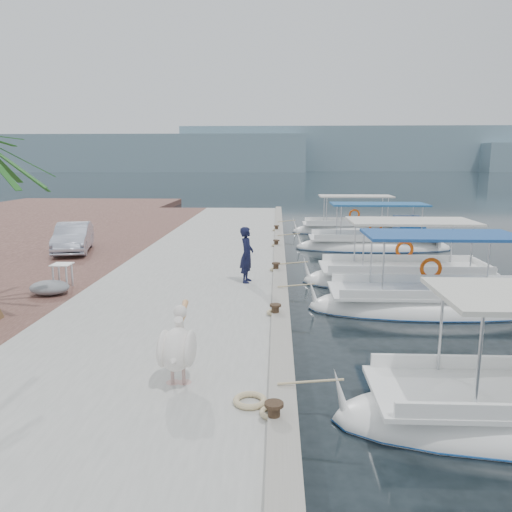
# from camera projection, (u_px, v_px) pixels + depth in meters

# --- Properties ---
(ground) EXTENTS (400.00, 400.00, 0.00)m
(ground) POSITION_uv_depth(u_px,v_px,m) (287.00, 298.00, 15.63)
(ground) COLOR black
(ground) RESTS_ON ground
(concrete_quay) EXTENTS (6.00, 40.00, 0.50)m
(concrete_quay) POSITION_uv_depth(u_px,v_px,m) (212.00, 259.00, 20.61)
(concrete_quay) COLOR #9E9E99
(concrete_quay) RESTS_ON ground
(quay_curb) EXTENTS (0.44, 40.00, 0.12)m
(quay_curb) POSITION_uv_depth(u_px,v_px,m) (279.00, 252.00, 20.44)
(quay_curb) COLOR gray
(quay_curb) RESTS_ON concrete_quay
(cobblestone_strip) EXTENTS (4.00, 40.00, 0.50)m
(cobblestone_strip) POSITION_uv_depth(u_px,v_px,m) (93.00, 258.00, 20.82)
(cobblestone_strip) COLOR #51302A
(cobblestone_strip) RESTS_ON ground
(distant_hills) EXTENTS (330.00, 60.00, 18.00)m
(distant_hills) POSITION_uv_depth(u_px,v_px,m) (348.00, 153.00, 210.70)
(distant_hills) COLOR gray
(distant_hills) RESTS_ON ground
(fishing_caique_b) EXTENTS (7.01, 2.35, 2.83)m
(fishing_caique_b) POSITION_uv_depth(u_px,v_px,m) (430.00, 306.00, 14.34)
(fishing_caique_b) COLOR white
(fishing_caique_b) RESTS_ON ground
(fishing_caique_c) EXTENTS (7.05, 2.51, 2.83)m
(fishing_caique_c) POSITION_uv_depth(u_px,v_px,m) (403.00, 280.00, 17.50)
(fishing_caique_c) COLOR white
(fishing_caique_c) RESTS_ON ground
(fishing_caique_d) EXTENTS (7.54, 2.22, 2.83)m
(fishing_caique_d) POSITION_uv_depth(u_px,v_px,m) (375.00, 245.00, 24.26)
(fishing_caique_d) COLOR white
(fishing_caique_d) RESTS_ON ground
(fishing_caique_e) EXTENTS (7.06, 2.13, 2.83)m
(fishing_caique_e) POSITION_uv_depth(u_px,v_px,m) (351.00, 231.00, 29.74)
(fishing_caique_e) COLOR white
(fishing_caique_e) RESTS_ON ground
(mooring_bollards) EXTENTS (0.28, 20.28, 0.33)m
(mooring_bollards) POSITION_uv_depth(u_px,v_px,m) (276.00, 267.00, 16.98)
(mooring_bollards) COLOR black
(mooring_bollards) RESTS_ON concrete_quay
(pelican) EXTENTS (0.59, 1.61, 1.26)m
(pelican) POSITION_uv_depth(u_px,v_px,m) (178.00, 347.00, 8.41)
(pelican) COLOR tan
(pelican) RESTS_ON concrete_quay
(fisherman) EXTENTS (0.49, 0.68, 1.74)m
(fisherman) POSITION_uv_depth(u_px,v_px,m) (247.00, 255.00, 15.46)
(fisherman) COLOR black
(fisherman) RESTS_ON concrete_quay
(parked_car) EXTENTS (2.15, 3.86, 1.20)m
(parked_car) POSITION_uv_depth(u_px,v_px,m) (73.00, 238.00, 20.67)
(parked_car) COLOR #B1B7CA
(parked_car) RESTS_ON cobblestone_strip
(tarp_bundle) EXTENTS (1.10, 0.90, 0.40)m
(tarp_bundle) POSITION_uv_depth(u_px,v_px,m) (50.00, 288.00, 14.13)
(tarp_bundle) COLOR slate
(tarp_bundle) RESTS_ON cobblestone_strip
(folding_table) EXTENTS (0.55, 0.55, 0.73)m
(folding_table) POSITION_uv_depth(u_px,v_px,m) (62.00, 271.00, 14.82)
(folding_table) COLOR silver
(folding_table) RESTS_ON cobblestone_strip
(rope_coil) EXTENTS (0.54, 0.54, 0.10)m
(rope_coil) POSITION_uv_depth(u_px,v_px,m) (250.00, 401.00, 7.79)
(rope_coil) COLOR #C6B284
(rope_coil) RESTS_ON concrete_quay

